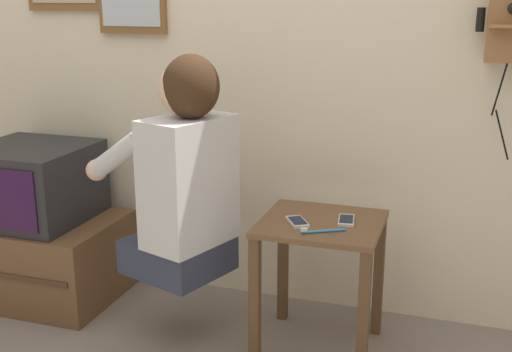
{
  "coord_description": "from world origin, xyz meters",
  "views": [
    {
      "loc": [
        0.98,
        -1.63,
        1.38
      ],
      "look_at": [
        0.23,
        0.62,
        0.72
      ],
      "focal_mm": 45.0,
      "sensor_mm": 36.0,
      "label": 1
    }
  ],
  "objects_px": {
    "wall_phone_antique": "(512,13)",
    "cell_phone_held": "(297,222)",
    "television": "(32,183)",
    "person": "(184,173)",
    "toothbrush": "(320,231)",
    "cell_phone_spare": "(346,220)"
  },
  "relations": [
    {
      "from": "person",
      "to": "cell_phone_held",
      "type": "distance_m",
      "value": 0.48
    },
    {
      "from": "person",
      "to": "cell_phone_spare",
      "type": "xyz_separation_m",
      "value": [
        0.62,
        0.13,
        -0.17
      ]
    },
    {
      "from": "toothbrush",
      "to": "television",
      "type": "bearing_deg",
      "value": 52.67
    },
    {
      "from": "television",
      "to": "wall_phone_antique",
      "type": "relative_size",
      "value": 0.67
    },
    {
      "from": "wall_phone_antique",
      "to": "cell_phone_spare",
      "type": "relative_size",
      "value": 5.88
    },
    {
      "from": "wall_phone_antique",
      "to": "toothbrush",
      "type": "distance_m",
      "value": 1.08
    },
    {
      "from": "cell_phone_spare",
      "to": "television",
      "type": "bearing_deg",
      "value": 169.71
    },
    {
      "from": "cell_phone_held",
      "to": "toothbrush",
      "type": "xyz_separation_m",
      "value": [
        0.1,
        -0.07,
        0.0
      ]
    },
    {
      "from": "person",
      "to": "cell_phone_held",
      "type": "xyz_separation_m",
      "value": [
        0.45,
        0.06,
        -0.17
      ]
    },
    {
      "from": "person",
      "to": "wall_phone_antique",
      "type": "relative_size",
      "value": 1.14
    },
    {
      "from": "television",
      "to": "wall_phone_antique",
      "type": "height_order",
      "value": "wall_phone_antique"
    },
    {
      "from": "television",
      "to": "wall_phone_antique",
      "type": "distance_m",
      "value": 2.17
    },
    {
      "from": "cell_phone_held",
      "to": "toothbrush",
      "type": "bearing_deg",
      "value": -66.79
    },
    {
      "from": "cell_phone_held",
      "to": "wall_phone_antique",
      "type": "bearing_deg",
      "value": -3.17
    },
    {
      "from": "cell_phone_spare",
      "to": "cell_phone_held",
      "type": "bearing_deg",
      "value": -164.7
    },
    {
      "from": "television",
      "to": "toothbrush",
      "type": "height_order",
      "value": "television"
    },
    {
      "from": "television",
      "to": "person",
      "type": "bearing_deg",
      "value": -12.04
    },
    {
      "from": "wall_phone_antique",
      "to": "cell_phone_spare",
      "type": "bearing_deg",
      "value": -149.31
    },
    {
      "from": "cell_phone_held",
      "to": "person",
      "type": "bearing_deg",
      "value": 155.22
    },
    {
      "from": "person",
      "to": "cell_phone_spare",
      "type": "bearing_deg",
      "value": -58.81
    },
    {
      "from": "wall_phone_antique",
      "to": "cell_phone_held",
      "type": "xyz_separation_m",
      "value": [
        -0.71,
        -0.39,
        -0.77
      ]
    },
    {
      "from": "wall_phone_antique",
      "to": "cell_phone_held",
      "type": "bearing_deg",
      "value": -150.94
    }
  ]
}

